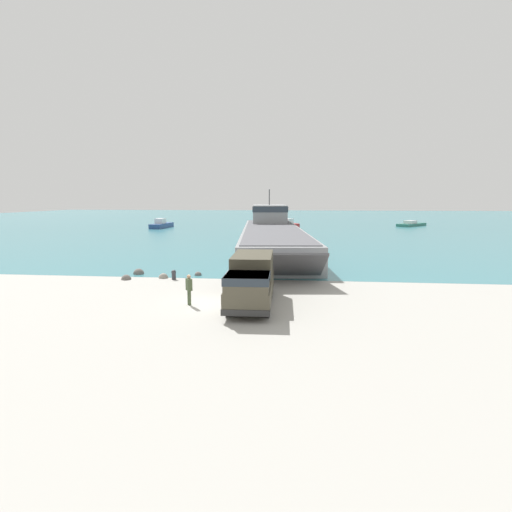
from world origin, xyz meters
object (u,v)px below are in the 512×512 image
moored_boat_a (161,225)px  mooring_bollard (174,274)px  moored_boat_b (287,226)px  landing_craft (271,231)px  military_truck (251,280)px  moored_boat_c (411,224)px  soldier_on_ramp (189,287)px

moored_boat_a → mooring_bollard: moored_boat_a is taller
moored_boat_b → mooring_bollard: (-7.25, -50.76, -0.30)m
landing_craft → military_truck: bearing=-94.2°
moored_boat_b → moored_boat_c: bearing=-127.2°
moored_boat_a → moored_boat_b: size_ratio=1.06×
soldier_on_ramp → moored_boat_a: moored_boat_a is taller
soldier_on_ramp → moored_boat_b: (4.12, 57.81, -0.34)m
military_truck → soldier_on_ramp: bearing=-84.4°
moored_boat_b → moored_boat_c: (27.56, 12.79, -0.28)m
military_truck → moored_boat_c: military_truck is taller
moored_boat_a → moored_boat_b: 26.34m
moored_boat_c → moored_boat_b: bearing=-113.9°
landing_craft → mooring_bollard: (-5.96, -23.10, -1.43)m
moored_boat_b → moored_boat_c: size_ratio=0.90×
landing_craft → military_truck: 29.70m
moored_boat_a → moored_boat_b: moored_boat_b is taller
landing_craft → moored_boat_a: landing_craft is taller
soldier_on_ramp → moored_boat_b: bearing=-132.5°
military_truck → moored_boat_b: 57.36m
mooring_bollard → moored_boat_a: bearing=110.0°
landing_craft → soldier_on_ramp: landing_craft is taller
moored_boat_c → soldier_on_ramp: bearing=-73.0°
landing_craft → moored_boat_c: bearing=48.9°
soldier_on_ramp → moored_boat_a: bearing=-108.0°
soldier_on_ramp → moored_boat_b: moored_boat_b is taller
moored_boat_a → soldier_on_ramp: bearing=-66.8°
moored_boat_b → moored_boat_c: moored_boat_b is taller
landing_craft → moored_boat_c: size_ratio=4.95×
soldier_on_ramp → moored_boat_b: size_ratio=0.23×
moored_boat_a → mooring_bollard: bearing=-67.2°
military_truck → moored_boat_c: bearing=156.4°
moored_boat_c → mooring_bollard: 72.46m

